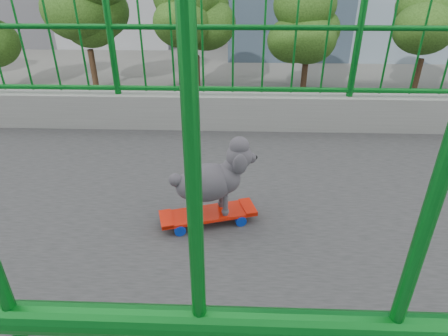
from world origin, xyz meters
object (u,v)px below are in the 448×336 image
car_2 (213,167)px  car_6 (198,209)px  skateboard (208,215)px  poodle (212,179)px  car_4 (109,112)px

car_2 → car_6: car_6 is taller
skateboard → car_6: 11.27m
skateboard → car_6: bearing=170.6°
skateboard → poodle: poodle is taller
car_4 → poodle: bearing=-158.5°
car_4 → car_6: 11.44m
skateboard → car_2: size_ratio=0.11×
skateboard → car_4: 21.18m
car_6 → car_4: bearing=-147.1°
car_6 → poodle: bearing=7.4°
poodle → car_6: poodle is taller
car_4 → skateboard: bearing=-158.6°
car_2 → car_6: 3.21m
car_2 → car_4: bearing=45.5°
skateboard → car_6: size_ratio=0.11×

